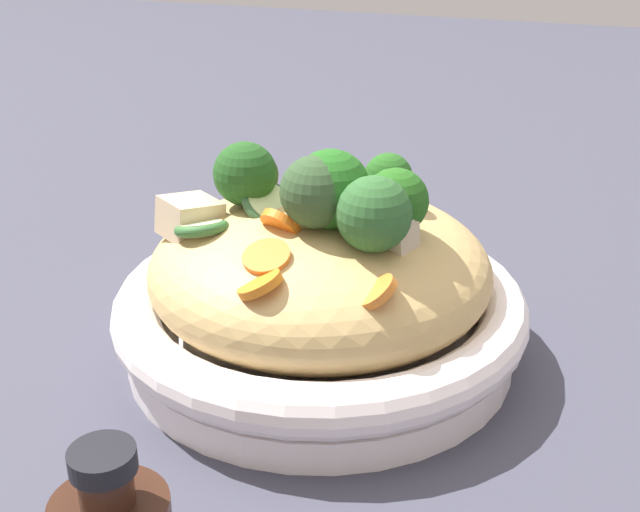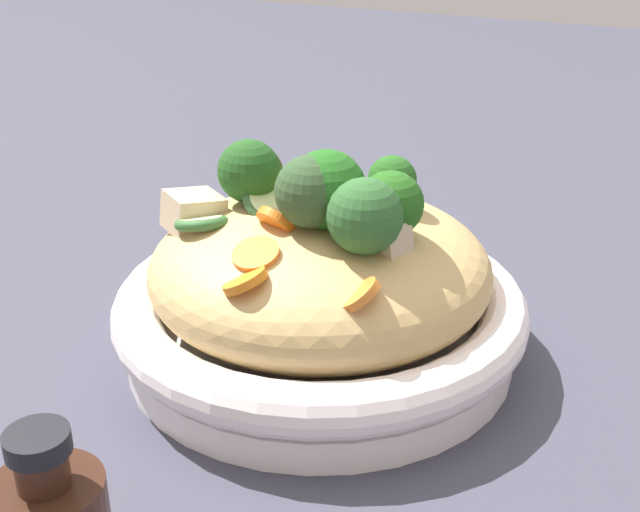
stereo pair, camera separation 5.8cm
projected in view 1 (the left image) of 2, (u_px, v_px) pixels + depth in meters
ground_plane at (320, 352)px, 0.61m from camera, size 3.00×3.00×0.00m
serving_bowl at (320, 317)px, 0.60m from camera, size 0.29×0.29×0.06m
noodle_heap at (320, 267)px, 0.58m from camera, size 0.24×0.24×0.10m
broccoli_florets at (327, 192)px, 0.54m from camera, size 0.12×0.16×0.07m
carrot_coins at (304, 241)px, 0.53m from camera, size 0.14×0.12×0.04m
zucchini_slices at (270, 206)px, 0.58m from camera, size 0.15×0.14×0.05m
chicken_chunks at (249, 222)px, 0.56m from camera, size 0.05×0.19×0.04m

